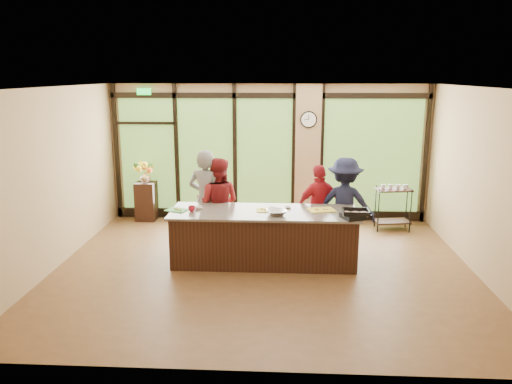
# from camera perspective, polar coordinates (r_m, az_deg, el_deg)

# --- Properties ---
(floor) EXTENTS (7.00, 7.00, 0.00)m
(floor) POSITION_cam_1_polar(r_m,az_deg,el_deg) (8.53, 0.83, -8.71)
(floor) COLOR brown
(floor) RESTS_ON ground
(ceiling) EXTENTS (7.00, 7.00, 0.00)m
(ceiling) POSITION_cam_1_polar(r_m,az_deg,el_deg) (7.91, 0.90, 11.88)
(ceiling) COLOR white
(ceiling) RESTS_ON back_wall
(back_wall) EXTENTS (7.00, 0.00, 7.00)m
(back_wall) POSITION_cam_1_polar(r_m,az_deg,el_deg) (11.03, 1.48, 4.48)
(back_wall) COLOR tan
(back_wall) RESTS_ON floor
(left_wall) EXTENTS (0.00, 6.00, 6.00)m
(left_wall) POSITION_cam_1_polar(r_m,az_deg,el_deg) (8.93, -22.20, 1.36)
(left_wall) COLOR tan
(left_wall) RESTS_ON floor
(right_wall) EXTENTS (0.00, 6.00, 6.00)m
(right_wall) POSITION_cam_1_polar(r_m,az_deg,el_deg) (8.69, 24.60, 0.82)
(right_wall) COLOR tan
(right_wall) RESTS_ON floor
(window_wall) EXTENTS (6.90, 0.12, 3.00)m
(window_wall) POSITION_cam_1_polar(r_m,az_deg,el_deg) (11.00, 2.33, 3.89)
(window_wall) COLOR tan
(window_wall) RESTS_ON floor
(island_base) EXTENTS (3.10, 1.00, 0.88)m
(island_base) POSITION_cam_1_polar(r_m,az_deg,el_deg) (8.66, 0.92, -5.26)
(island_base) COLOR black
(island_base) RESTS_ON floor
(countertop) EXTENTS (3.20, 1.10, 0.04)m
(countertop) POSITION_cam_1_polar(r_m,az_deg,el_deg) (8.52, 0.93, -2.33)
(countertop) COLOR #6D635A
(countertop) RESTS_ON island_base
(wall_clock) EXTENTS (0.36, 0.04, 0.36)m
(wall_clock) POSITION_cam_1_polar(r_m,az_deg,el_deg) (10.82, 6.04, 8.23)
(wall_clock) COLOR black
(wall_clock) RESTS_ON window_wall
(cook_left) EXTENTS (0.77, 0.60, 1.87)m
(cook_left) POSITION_cam_1_polar(r_m,az_deg,el_deg) (9.28, -5.73, -0.86)
(cook_left) COLOR gray
(cook_left) RESTS_ON floor
(cook_midleft) EXTENTS (0.91, 0.74, 1.72)m
(cook_midleft) POSITION_cam_1_polar(r_m,az_deg,el_deg) (9.30, -4.39, -1.29)
(cook_midleft) COLOR maroon
(cook_midleft) RESTS_ON floor
(cook_midright) EXTENTS (1.01, 0.71, 1.59)m
(cook_midright) POSITION_cam_1_polar(r_m,az_deg,el_deg) (9.33, 7.24, -1.72)
(cook_midright) COLOR #A71925
(cook_midright) RESTS_ON floor
(cook_right) EXTENTS (1.21, 0.82, 1.74)m
(cook_right) POSITION_cam_1_polar(r_m,az_deg,el_deg) (9.29, 10.08, -1.41)
(cook_right) COLOR #181B35
(cook_right) RESTS_ON floor
(roasting_pan) EXTENTS (0.52, 0.47, 0.08)m
(roasting_pan) POSITION_cam_1_polar(r_m,az_deg,el_deg) (8.25, 11.31, -2.71)
(roasting_pan) COLOR black
(roasting_pan) RESTS_ON countertop
(mixing_bowl) EXTENTS (0.42, 0.42, 0.08)m
(mixing_bowl) POSITION_cam_1_polar(r_m,az_deg,el_deg) (8.29, 2.37, -2.35)
(mixing_bowl) COLOR silver
(mixing_bowl) RESTS_ON countertop
(cutting_board_left) EXTENTS (0.43, 0.38, 0.01)m
(cutting_board_left) POSITION_cam_1_polar(r_m,az_deg,el_deg) (8.67, -9.04, -2.05)
(cutting_board_left) COLOR green
(cutting_board_left) RESTS_ON countertop
(cutting_board_center) EXTENTS (0.38, 0.30, 0.01)m
(cutting_board_center) POSITION_cam_1_polar(r_m,az_deg,el_deg) (8.55, 1.27, -2.10)
(cutting_board_center) COLOR gold
(cutting_board_center) RESTS_ON countertop
(cutting_board_right) EXTENTS (0.51, 0.43, 0.01)m
(cutting_board_right) POSITION_cam_1_polar(r_m,az_deg,el_deg) (8.64, 7.49, -2.04)
(cutting_board_right) COLOR gold
(cutting_board_right) RESTS_ON countertop
(prep_bowl_near) EXTENTS (0.15, 0.15, 0.04)m
(prep_bowl_near) POSITION_cam_1_polar(r_m,az_deg,el_deg) (8.70, -6.58, -1.79)
(prep_bowl_near) COLOR silver
(prep_bowl_near) RESTS_ON countertop
(prep_bowl_mid) EXTENTS (0.15, 0.15, 0.05)m
(prep_bowl_mid) POSITION_cam_1_polar(r_m,az_deg,el_deg) (8.58, 1.93, -1.92)
(prep_bowl_mid) COLOR silver
(prep_bowl_mid) RESTS_ON countertop
(prep_bowl_far) EXTENTS (0.12, 0.12, 0.03)m
(prep_bowl_far) POSITION_cam_1_polar(r_m,az_deg,el_deg) (8.72, 3.66, -1.76)
(prep_bowl_far) COLOR silver
(prep_bowl_far) RESTS_ON countertop
(red_ramekin) EXTENTS (0.14, 0.14, 0.09)m
(red_ramekin) POSITION_cam_1_polar(r_m,az_deg,el_deg) (8.55, -7.35, -1.91)
(red_ramekin) COLOR maroon
(red_ramekin) RESTS_ON countertop
(flower_stand) EXTENTS (0.44, 0.44, 0.86)m
(flower_stand) POSITION_cam_1_polar(r_m,az_deg,el_deg) (11.41, -12.42, -1.02)
(flower_stand) COLOR black
(flower_stand) RESTS_ON floor
(flower_vase) EXTENTS (0.25, 0.25, 0.25)m
(flower_vase) POSITION_cam_1_polar(r_m,az_deg,el_deg) (11.29, -12.56, 1.70)
(flower_vase) COLOR #957851
(flower_vase) RESTS_ON flower_stand
(bar_cart) EXTENTS (0.76, 0.50, 0.98)m
(bar_cart) POSITION_cam_1_polar(r_m,az_deg,el_deg) (10.78, 15.40, -1.19)
(bar_cart) COLOR black
(bar_cart) RESTS_ON floor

